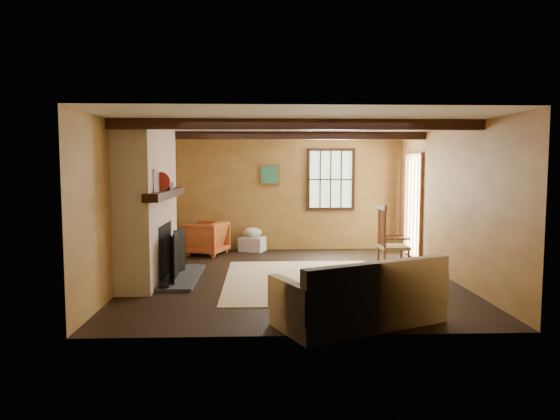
{
  "coord_description": "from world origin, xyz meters",
  "views": [
    {
      "loc": [
        -0.49,
        -7.84,
        1.78
      ],
      "look_at": [
        -0.17,
        0.4,
        1.05
      ],
      "focal_mm": 32.0,
      "sensor_mm": 36.0,
      "label": 1
    }
  ],
  "objects_px": {
    "fireplace": "(150,210)",
    "rocking_chair": "(391,244)",
    "laundry_basket": "(252,244)",
    "sofa": "(362,300)",
    "armchair": "(206,238)"
  },
  "relations": [
    {
      "from": "fireplace",
      "to": "armchair",
      "type": "distance_m",
      "value": 2.35
    },
    {
      "from": "rocking_chair",
      "to": "sofa",
      "type": "distance_m",
      "value": 2.83
    },
    {
      "from": "rocking_chair",
      "to": "laundry_basket",
      "type": "height_order",
      "value": "rocking_chair"
    },
    {
      "from": "rocking_chair",
      "to": "armchair",
      "type": "xyz_separation_m",
      "value": [
        -3.25,
        1.89,
        -0.15
      ]
    },
    {
      "from": "sofa",
      "to": "laundry_basket",
      "type": "xyz_separation_m",
      "value": [
        -1.32,
        4.94,
        -0.12
      ]
    },
    {
      "from": "rocking_chair",
      "to": "armchair",
      "type": "relative_size",
      "value": 1.56
    },
    {
      "from": "sofa",
      "to": "fireplace",
      "type": "bearing_deg",
      "value": 115.43
    },
    {
      "from": "fireplace",
      "to": "sofa",
      "type": "xyz_separation_m",
      "value": [
        2.87,
        -2.39,
        -0.83
      ]
    },
    {
      "from": "fireplace",
      "to": "laundry_basket",
      "type": "bearing_deg",
      "value": 58.63
    },
    {
      "from": "rocking_chair",
      "to": "fireplace",
      "type": "bearing_deg",
      "value": 92.44
    },
    {
      "from": "fireplace",
      "to": "rocking_chair",
      "type": "xyz_separation_m",
      "value": [
        3.89,
        0.24,
        -0.61
      ]
    },
    {
      "from": "fireplace",
      "to": "rocking_chair",
      "type": "height_order",
      "value": "fireplace"
    },
    {
      "from": "rocking_chair",
      "to": "laundry_basket",
      "type": "distance_m",
      "value": 3.3
    },
    {
      "from": "laundry_basket",
      "to": "fireplace",
      "type": "bearing_deg",
      "value": -121.37
    },
    {
      "from": "fireplace",
      "to": "rocking_chair",
      "type": "distance_m",
      "value": 3.94
    }
  ]
}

